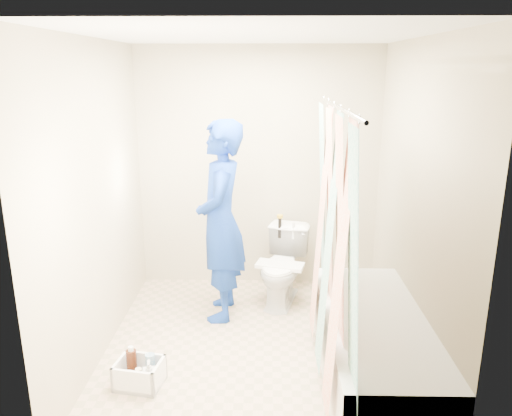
{
  "coord_description": "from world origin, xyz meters",
  "views": [
    {
      "loc": [
        0.08,
        -3.6,
        2.19
      ],
      "look_at": [
        -0.01,
        0.42,
        1.05
      ],
      "focal_mm": 35.0,
      "sensor_mm": 36.0,
      "label": 1
    }
  ],
  "objects_px": {
    "bathtub": "(373,346)",
    "cleaning_caddy": "(141,374)",
    "toilet": "(283,267)",
    "plumber": "(221,222)"
  },
  "relations": [
    {
      "from": "bathtub",
      "to": "cleaning_caddy",
      "type": "bearing_deg",
      "value": -176.04
    },
    {
      "from": "toilet",
      "to": "plumber",
      "type": "bearing_deg",
      "value": -139.61
    },
    {
      "from": "cleaning_caddy",
      "to": "bathtub",
      "type": "bearing_deg",
      "value": 13.9
    },
    {
      "from": "plumber",
      "to": "bathtub",
      "type": "bearing_deg",
      "value": 49.61
    },
    {
      "from": "bathtub",
      "to": "toilet",
      "type": "height_order",
      "value": "toilet"
    },
    {
      "from": "toilet",
      "to": "cleaning_caddy",
      "type": "distance_m",
      "value": 1.73
    },
    {
      "from": "toilet",
      "to": "plumber",
      "type": "distance_m",
      "value": 0.81
    },
    {
      "from": "cleaning_caddy",
      "to": "plumber",
      "type": "bearing_deg",
      "value": 75.82
    },
    {
      "from": "bathtub",
      "to": "plumber",
      "type": "bearing_deg",
      "value": 140.14
    },
    {
      "from": "bathtub",
      "to": "toilet",
      "type": "xyz_separation_m",
      "value": [
        -0.61,
        1.24,
        0.09
      ]
    }
  ]
}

